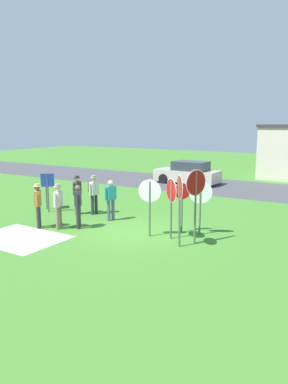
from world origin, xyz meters
TOP-DOWN VIEW (x-y plane):
  - ground_plane at (0.00, 0.00)m, footprint 80.00×80.00m
  - street_asphalt at (0.00, 11.32)m, footprint 60.00×6.40m
  - concrete_path at (-2.94, -2.81)m, footprint 3.20×2.40m
  - parked_car_on_street at (-3.04, 11.42)m, footprint 4.34×2.10m
  - stop_sign_tallest at (1.65, -0.04)m, footprint 0.68×0.57m
  - stop_sign_rear_right at (0.87, -0.19)m, footprint 0.77×0.29m
  - stop_sign_rear_left at (2.28, -0.68)m, footprint 0.51×0.62m
  - stop_sign_leaning_right at (1.62, 0.88)m, footprint 0.55×0.36m
  - stop_sign_nearest at (2.57, -0.06)m, footprint 0.35×0.83m
  - stop_sign_low_front at (2.32, 0.94)m, footprint 0.81×0.27m
  - person_holding_notes at (-2.00, -0.74)m, footprint 0.38×0.50m
  - person_near_signs at (-2.94, 1.35)m, footprint 0.41×0.57m
  - person_in_blue at (-3.34, -1.52)m, footprint 0.40×0.46m
  - person_in_dark_shirt at (-2.60, -1.19)m, footprint 0.33×0.54m
  - person_in_teal at (-3.56, 0.97)m, footprint 0.32×0.57m
  - person_on_left at (-1.64, 0.86)m, footprint 0.33×0.54m
  - info_panel_leftmost at (-5.48, 0.95)m, footprint 0.46×0.42m
  - info_panel_middle at (-4.94, 0.53)m, footprint 0.50×0.38m

SIDE VIEW (x-z plane):
  - ground_plane at x=0.00m, z-range 0.00..0.00m
  - concrete_path at x=-2.94m, z-range 0.00..0.01m
  - street_asphalt at x=0.00m, z-range 0.00..0.01m
  - parked_car_on_street at x=-3.04m, z-range -0.07..1.44m
  - person_holding_notes at x=-2.00m, z-range 0.11..1.80m
  - person_on_left at x=-1.64m, z-range 0.11..1.80m
  - person_in_blue at x=-3.34m, z-range 0.12..1.85m
  - person_in_dark_shirt at x=-2.60m, z-range 0.12..1.85m
  - person_in_teal at x=-3.56m, z-range 0.12..1.85m
  - person_near_signs at x=-2.94m, z-range 0.14..1.88m
  - info_panel_leftmost at x=-5.48m, z-range 0.32..1.99m
  - info_panel_middle at x=-4.94m, z-range 0.34..2.12m
  - stop_sign_leaning_right at x=1.62m, z-range 0.31..2.19m
  - stop_sign_low_front at x=2.32m, z-range 0.36..2.37m
  - stop_sign_rear_right at x=0.87m, z-range 0.38..2.45m
  - stop_sign_tallest at x=1.65m, z-range 0.40..2.56m
  - stop_sign_rear_left at x=2.28m, z-range 0.44..2.82m
  - stop_sign_nearest at x=2.57m, z-range 0.49..3.01m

